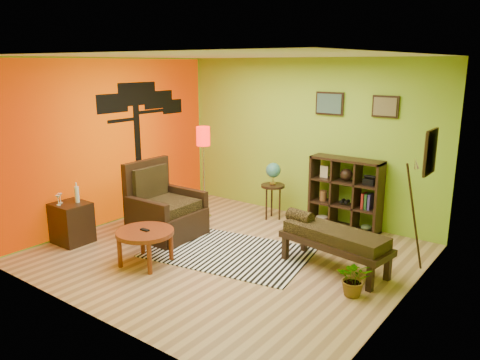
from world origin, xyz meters
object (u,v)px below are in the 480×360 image
Objects in this scene: side_cabinet at (72,222)px; cube_shelf at (346,194)px; potted_plant at (354,282)px; floor_lamp at (203,144)px; bench at (332,237)px; armchair at (164,213)px; globe_table at (273,177)px; coffee_table at (145,235)px.

cube_shelf reaches higher than side_cabinet.
cube_shelf is 2.65× the size of potted_plant.
potted_plant is at bearing -19.11° from floor_lamp.
cube_shelf is 1.67m from bench.
armchair is 1.17× the size of globe_table.
armchair is 2.64× the size of potted_plant.
cube_shelf is at bearing 117.21° from potted_plant.
side_cabinet is 2.52m from floor_lamp.
side_cabinet is 4.32m from potted_plant.
floor_lamp is 1.34m from globe_table.
globe_table is at bearing 144.13° from bench.
globe_table is 2.21m from bench.
armchair is (-0.62, 0.96, -0.06)m from coffee_table.
side_cabinet is 2.09× the size of potted_plant.
coffee_table is at bearing -146.68° from bench.
side_cabinet is 0.58× the size of floor_lamp.
side_cabinet is 3.95m from bench.
coffee_table is at bearing -97.41° from globe_table.
floor_lamp reaches higher than armchair.
potted_plant is (3.31, -0.10, -0.18)m from armchair.
bench is at bearing 33.32° from coffee_table.
floor_lamp reaches higher than cube_shelf.
floor_lamp reaches higher than coffee_table.
side_cabinet is at bearing -166.82° from potted_plant.
armchair is at bearing 50.47° from side_cabinet.
armchair is at bearing -137.74° from cube_shelf.
globe_table is 2.25× the size of potted_plant.
armchair is at bearing -170.97° from bench.
floor_lamp is at bearing 167.40° from bench.
cube_shelf is at bearing 108.44° from bench.
side_cabinet is (-0.90, -1.09, -0.04)m from armchair.
coffee_table is 0.66× the size of armchair.
potted_plant is (2.68, 0.85, -0.24)m from coffee_table.
coffee_table is at bearing -57.05° from armchair.
cube_shelf is (1.60, 2.97, 0.18)m from coffee_table.
armchair is at bearing 178.21° from potted_plant.
side_cabinet is 0.60× the size of bench.
potted_plant is at bearing -62.79° from cube_shelf.
cube_shelf reaches higher than globe_table.
bench is 0.83m from potted_plant.
potted_plant is at bearing -43.80° from bench.
globe_table is 0.85× the size of cube_shelf.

